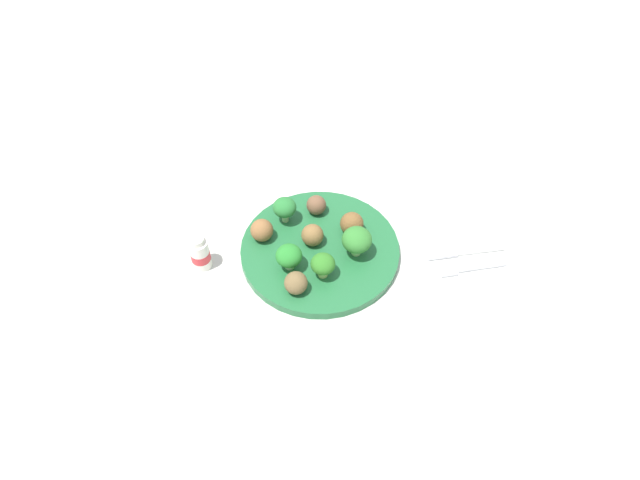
{
  "coord_description": "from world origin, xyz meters",
  "views": [
    {
      "loc": [
        0.05,
        0.65,
        0.8
      ],
      "look_at": [
        0.0,
        0.0,
        0.04
      ],
      "focal_mm": 32.57,
      "sensor_mm": 36.0,
      "label": 1
    }
  ],
  "objects_px": {
    "broccoli_floret_center": "(285,208)",
    "meatball_far_rim": "(314,205)",
    "broccoli_floret_back_right": "(325,264)",
    "meatball_back_right": "(352,224)",
    "fork": "(469,268)",
    "meatball_center": "(296,283)",
    "knife": "(462,252)",
    "broccoli_floret_front_right": "(289,256)",
    "yogurt_bottle": "(200,254)",
    "napkin": "(469,261)",
    "broccoli_floret_back_left": "(357,240)",
    "meatball_mid_right": "(262,230)",
    "meatball_mid_left": "(312,235)",
    "plate": "(320,250)"
  },
  "relations": [
    {
      "from": "broccoli_floret_center",
      "to": "meatball_far_rim",
      "type": "height_order",
      "value": "broccoli_floret_center"
    },
    {
      "from": "broccoli_floret_back_right",
      "to": "meatball_far_rim",
      "type": "bearing_deg",
      "value": -87.27
    },
    {
      "from": "meatball_back_right",
      "to": "fork",
      "type": "xyz_separation_m",
      "value": [
        -0.19,
        0.09,
        -0.03
      ]
    },
    {
      "from": "meatball_center",
      "to": "knife",
      "type": "height_order",
      "value": "meatball_center"
    },
    {
      "from": "broccoli_floret_front_right",
      "to": "yogurt_bottle",
      "type": "xyz_separation_m",
      "value": [
        0.15,
        -0.03,
        -0.01
      ]
    },
    {
      "from": "napkin",
      "to": "meatball_center",
      "type": "bearing_deg",
      "value": 9.07
    },
    {
      "from": "meatball_far_rim",
      "to": "yogurt_bottle",
      "type": "distance_m",
      "value": 0.22
    },
    {
      "from": "broccoli_floret_back_left",
      "to": "meatball_mid_right",
      "type": "relative_size",
      "value": 1.4
    },
    {
      "from": "meatball_mid_left",
      "to": "broccoli_floret_front_right",
      "type": "bearing_deg",
      "value": 50.38
    },
    {
      "from": "broccoli_floret_front_right",
      "to": "meatball_center",
      "type": "bearing_deg",
      "value": 99.98
    },
    {
      "from": "plate",
      "to": "broccoli_floret_front_right",
      "type": "height_order",
      "value": "broccoli_floret_front_right"
    },
    {
      "from": "broccoli_floret_back_right",
      "to": "yogurt_bottle",
      "type": "xyz_separation_m",
      "value": [
        0.21,
        -0.05,
        -0.01
      ]
    },
    {
      "from": "meatball_back_right",
      "to": "fork",
      "type": "relative_size",
      "value": 0.35
    },
    {
      "from": "meatball_mid_right",
      "to": "yogurt_bottle",
      "type": "distance_m",
      "value": 0.11
    },
    {
      "from": "meatball_mid_left",
      "to": "knife",
      "type": "relative_size",
      "value": 0.27
    },
    {
      "from": "broccoli_floret_back_right",
      "to": "fork",
      "type": "relative_size",
      "value": 0.39
    },
    {
      "from": "broccoli_floret_center",
      "to": "napkin",
      "type": "height_order",
      "value": "broccoli_floret_center"
    },
    {
      "from": "meatball_center",
      "to": "broccoli_floret_center",
      "type": "bearing_deg",
      "value": -85.8
    },
    {
      "from": "broccoli_floret_front_right",
      "to": "meatball_back_right",
      "type": "distance_m",
      "value": 0.14
    },
    {
      "from": "broccoli_floret_center",
      "to": "fork",
      "type": "relative_size",
      "value": 0.42
    },
    {
      "from": "meatball_center",
      "to": "knife",
      "type": "xyz_separation_m",
      "value": [
        -0.3,
        -0.07,
        -0.03
      ]
    },
    {
      "from": "plate",
      "to": "broccoli_floret_center",
      "type": "xyz_separation_m",
      "value": [
        0.06,
        -0.07,
        0.04
      ]
    },
    {
      "from": "napkin",
      "to": "yogurt_bottle",
      "type": "xyz_separation_m",
      "value": [
        0.47,
        -0.03,
        0.03
      ]
    },
    {
      "from": "broccoli_floret_front_right",
      "to": "meatball_mid_right",
      "type": "bearing_deg",
      "value": -57.04
    },
    {
      "from": "broccoli_floret_back_left",
      "to": "meatball_center",
      "type": "height_order",
      "value": "broccoli_floret_back_left"
    },
    {
      "from": "plate",
      "to": "meatball_mid_left",
      "type": "relative_size",
      "value": 7.13
    },
    {
      "from": "plate",
      "to": "meatball_center",
      "type": "distance_m",
      "value": 0.1
    },
    {
      "from": "meatball_far_rim",
      "to": "knife",
      "type": "relative_size",
      "value": 0.25
    },
    {
      "from": "meatball_center",
      "to": "meatball_back_right",
      "type": "bearing_deg",
      "value": -131.0
    },
    {
      "from": "meatball_far_rim",
      "to": "meatball_mid_right",
      "type": "relative_size",
      "value": 0.9
    },
    {
      "from": "meatball_back_right",
      "to": "meatball_mid_right",
      "type": "distance_m",
      "value": 0.16
    },
    {
      "from": "broccoli_floret_center",
      "to": "fork",
      "type": "distance_m",
      "value": 0.34
    },
    {
      "from": "broccoli_floret_back_right",
      "to": "knife",
      "type": "bearing_deg",
      "value": -171.1
    },
    {
      "from": "meatball_back_right",
      "to": "yogurt_bottle",
      "type": "bearing_deg",
      "value": 9.32
    },
    {
      "from": "meatball_mid_right",
      "to": "broccoli_floret_center",
      "type": "bearing_deg",
      "value": -137.18
    },
    {
      "from": "broccoli_floret_center",
      "to": "yogurt_bottle",
      "type": "distance_m",
      "value": 0.17
    },
    {
      "from": "broccoli_floret_back_left",
      "to": "meatball_mid_left",
      "type": "xyz_separation_m",
      "value": [
        0.07,
        -0.03,
        -0.02
      ]
    },
    {
      "from": "knife",
      "to": "broccoli_floret_front_right",
      "type": "bearing_deg",
      "value": 3.15
    },
    {
      "from": "broccoli_floret_front_right",
      "to": "meatball_far_rim",
      "type": "xyz_separation_m",
      "value": [
        -0.05,
        -0.13,
        -0.01
      ]
    },
    {
      "from": "meatball_mid_right",
      "to": "broccoli_floret_back_right",
      "type": "bearing_deg",
      "value": 138.53
    },
    {
      "from": "fork",
      "to": "meatball_back_right",
      "type": "bearing_deg",
      "value": -25.14
    },
    {
      "from": "broccoli_floret_front_right",
      "to": "napkin",
      "type": "distance_m",
      "value": 0.32
    },
    {
      "from": "broccoli_floret_back_right",
      "to": "napkin",
      "type": "height_order",
      "value": "broccoli_floret_back_right"
    },
    {
      "from": "meatball_center",
      "to": "yogurt_bottle",
      "type": "xyz_separation_m",
      "value": [
        0.16,
        -0.08,
        -0.0
      ]
    },
    {
      "from": "broccoli_floret_back_right",
      "to": "broccoli_floret_center",
      "type": "height_order",
      "value": "broccoli_floret_center"
    },
    {
      "from": "meatball_far_rim",
      "to": "napkin",
      "type": "xyz_separation_m",
      "value": [
        -0.26,
        0.13,
        -0.03
      ]
    },
    {
      "from": "meatball_far_rim",
      "to": "napkin",
      "type": "distance_m",
      "value": 0.29
    },
    {
      "from": "broccoli_floret_back_right",
      "to": "meatball_back_right",
      "type": "relative_size",
      "value": 1.11
    },
    {
      "from": "napkin",
      "to": "fork",
      "type": "height_order",
      "value": "fork"
    },
    {
      "from": "plate",
      "to": "broccoli_floret_back_right",
      "type": "bearing_deg",
      "value": 93.11
    }
  ]
}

